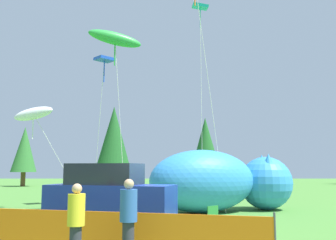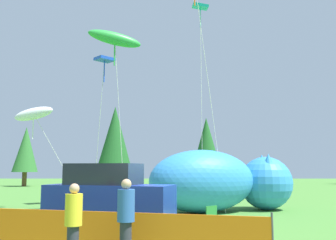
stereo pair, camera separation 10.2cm
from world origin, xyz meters
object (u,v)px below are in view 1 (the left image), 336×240
Objects in this scene: parked_car at (109,196)px; kite_blue_box at (104,62)px; kite_teal_diamond at (200,11)px; folding_chair at (209,218)px; spectator_in_grey_shirt at (75,220)px; kite_green_fish at (115,39)px; inflatable_cat at (220,183)px; spectator_in_green_shirt at (128,216)px; kite_white_ghost at (33,114)px.

parked_car is 0.57× the size of kite_blue_box.
folding_chair is at bearing -93.90° from kite_teal_diamond.
parked_car is 2.73× the size of spectator_in_grey_shirt.
kite_green_fish is (1.04, -3.10, 0.22)m from kite_blue_box.
kite_blue_box is (-5.99, 2.37, 6.53)m from inflatable_cat.
folding_chair is at bearing -61.11° from kite_blue_box.
spectator_in_green_shirt is at bearing 102.21° from folding_chair.
spectator_in_green_shirt is (1.09, 0.31, 0.05)m from spectator_in_grey_shirt.
folding_chair is at bearing -120.98° from inflatable_cat.
kite_teal_diamond is (-0.55, 3.14, 9.83)m from inflatable_cat.
kite_blue_box is at bearing 138.19° from inflatable_cat.
kite_blue_box reaches higher than spectator_in_green_shirt.
kite_green_fish reaches higher than spectator_in_grey_shirt.
spectator_in_green_shirt is at bearing 16.00° from spectator_in_grey_shirt.
parked_car is 0.54× the size of kite_green_fish.
kite_teal_diamond is 1.36× the size of kite_green_fish.
folding_chair is 4.60m from spectator_in_grey_shirt.
folding_chair is 11.83m from kite_white_ghost.
folding_chair is at bearing 45.58° from spectator_in_grey_shirt.
parked_car is at bearing -153.95° from inflatable_cat.
kite_blue_box reaches higher than spectator_in_grey_shirt.
kite_teal_diamond is at bearing 77.43° from spectator_in_green_shirt.
spectator_in_grey_shirt is 0.95× the size of spectator_in_green_shirt.
kite_green_fish is at bearing -23.42° from kite_white_ghost.
spectator_in_green_shirt reaches higher than folding_chair.
kite_teal_diamond reaches higher than spectator_in_grey_shirt.
kite_blue_box is (-2.66, 11.64, 6.88)m from spectator_in_green_shirt.
parked_car is at bearing -116.61° from kite_teal_diamond.
kite_blue_box is (-1.52, 7.04, 6.80)m from parked_car.
kite_teal_diamond is (2.77, 12.41, 10.18)m from spectator_in_green_shirt.
kite_white_ghost reaches higher than spectator_in_green_shirt.
kite_white_ghost is (-4.92, 10.75, 3.85)m from spectator_in_grey_shirt.
parked_car is 2.59× the size of spectator_in_green_shirt.
spectator_in_grey_shirt is (-3.21, -3.28, 0.38)m from folding_chair.
folding_chair is 12.31m from kite_blue_box.
kite_teal_diamond is (3.86, 12.73, 10.23)m from spectator_in_grey_shirt.
kite_blue_box is (-1.58, 11.95, 6.93)m from spectator_in_grey_shirt.
kite_teal_diamond is 1.44× the size of kite_blue_box.
inflatable_cat is (4.47, 4.67, 0.27)m from parked_car.
kite_blue_box is 0.95× the size of kite_green_fish.
kite_blue_box is at bearing 118.14° from parked_car.
kite_blue_box is at bearing -171.91° from kite_teal_diamond.
spectator_in_grey_shirt is 0.15× the size of kite_teal_diamond.
kite_teal_diamond is at bearing -46.07° from folding_chair.
spectator_in_green_shirt is 0.15× the size of kite_teal_diamond.
spectator_in_green_shirt is 16.29m from kite_teal_diamond.
kite_teal_diamond reaches higher than kite_green_fish.
folding_chair is 6.47m from inflatable_cat.
inflatable_cat is 10.02m from kite_white_ghost.
spectator_in_grey_shirt is 11.39m from kite_green_fish.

